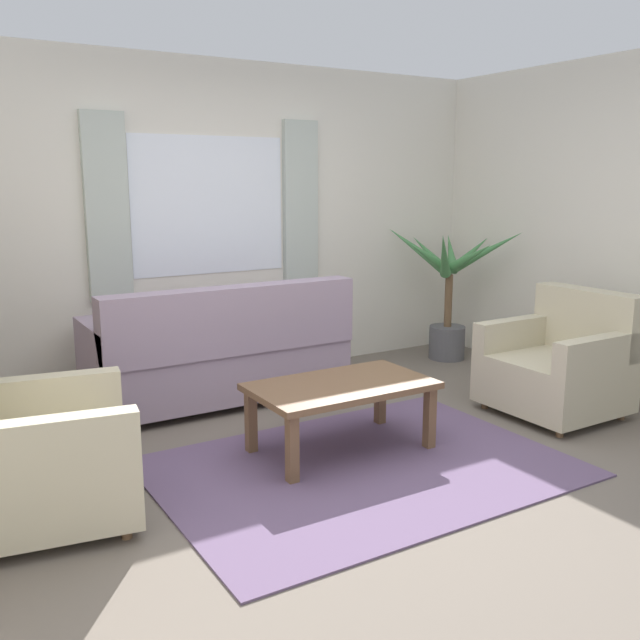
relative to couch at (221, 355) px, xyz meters
The scene contains 9 objects.
ground_plane 1.62m from the couch, 82.49° to the right, with size 6.24×6.24×0.00m, color #6B6056.
wall_back 1.18m from the couch, 73.33° to the left, with size 5.32×0.12×2.60m, color silver.
window_with_curtains 1.26m from the couch, 71.18° to the left, with size 1.98×0.07×1.40m.
area_rug 1.62m from the couch, 82.49° to the right, with size 2.35×1.69×0.01m, color #604C6B.
couch is the anchor object (origin of this frame).
armchair_left 1.98m from the couch, 140.67° to the right, with size 0.94×0.96×0.88m.
armchair_right 2.48m from the couch, 36.61° to the right, with size 0.82×0.84×0.88m.
coffee_table 1.30m from the couch, 79.00° to the right, with size 1.10×0.64×0.44m.
potted_plant 2.35m from the couch, ahead, with size 1.02×1.12×1.26m.
Camera 1 is at (-2.20, -3.13, 1.67)m, focal length 39.06 mm.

